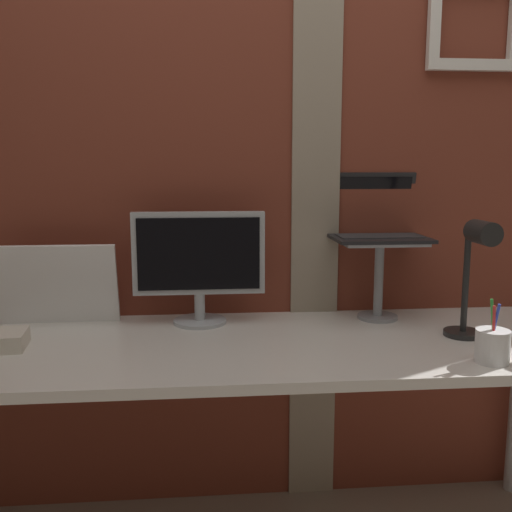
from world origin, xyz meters
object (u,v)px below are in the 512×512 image
object	(u,v)px
whiteboard_panel	(57,285)
pen_cup	(492,346)
monitor	(199,259)
laptop	(375,220)
desk_lamp	(475,267)

from	to	relation	value
whiteboard_panel	pen_cup	bearing A→B (deg)	-21.36
monitor	laptop	distance (m)	0.64
monitor	laptop	bearing A→B (deg)	6.42
monitor	desk_lamp	bearing A→B (deg)	-18.44
monitor	pen_cup	bearing A→B (deg)	-30.40
desk_lamp	pen_cup	size ratio (longest dim) A/B	2.11
whiteboard_panel	monitor	bearing A→B (deg)	-3.68
monitor	pen_cup	size ratio (longest dim) A/B	2.50
monitor	laptop	size ratio (longest dim) A/B	1.36
laptop	desk_lamp	xyz separation A→B (m)	(0.21, -0.35, -0.11)
laptop	desk_lamp	distance (m)	0.42
monitor	laptop	world-z (taller)	laptop
laptop	pen_cup	bearing A→B (deg)	-71.91
desk_lamp	monitor	bearing A→B (deg)	161.56
laptop	whiteboard_panel	bearing A→B (deg)	-177.95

